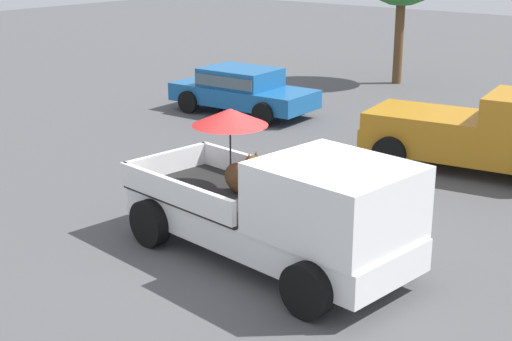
{
  "coord_description": "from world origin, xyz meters",
  "views": [
    {
      "loc": [
        6.84,
        -8.66,
        5.0
      ],
      "look_at": [
        -0.9,
        0.87,
        1.1
      ],
      "focal_mm": 52.05,
      "sensor_mm": 36.0,
      "label": 1
    }
  ],
  "objects": [
    {
      "name": "pickup_truck_red",
      "position": [
        0.82,
        6.68,
        0.87
      ],
      "size": [
        5.02,
        2.74,
        1.8
      ],
      "rotation": [
        0.0,
        0.0,
        0.15
      ],
      "color": "black",
      "rests_on": "ground"
    },
    {
      "name": "pickup_truck_main",
      "position": [
        0.44,
        -0.03,
        0.97
      ],
      "size": [
        5.22,
        2.67,
        2.28
      ],
      "rotation": [
        0.0,
        0.0,
        -0.1
      ],
      "color": "black",
      "rests_on": "ground"
    },
    {
      "name": "parked_sedan_near",
      "position": [
        -6.92,
        7.63,
        0.74
      ],
      "size": [
        4.39,
        2.17,
        1.33
      ],
      "rotation": [
        0.0,
        0.0,
        0.06
      ],
      "color": "black",
      "rests_on": "ground"
    },
    {
      "name": "ground_plane",
      "position": [
        0.0,
        0.0,
        0.0
      ],
      "size": [
        80.0,
        80.0,
        0.0
      ],
      "primitive_type": "plane",
      "color": "#4C4C4F"
    }
  ]
}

